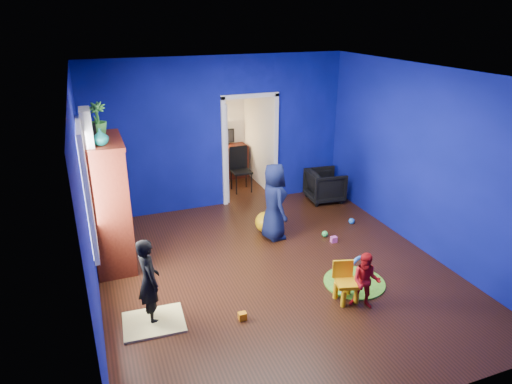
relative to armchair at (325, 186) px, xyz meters
name	(u,v)px	position (x,y,z in m)	size (l,w,h in m)	color
floor	(276,272)	(-2.03, -2.20, -0.32)	(5.00, 5.50, 0.01)	black
ceiling	(279,73)	(-2.03, -2.20, 2.58)	(5.00, 5.50, 0.01)	white
wall_back	(220,134)	(-2.03, 0.55, 1.13)	(5.00, 0.02, 2.90)	navy
wall_front	(404,285)	(-2.03, -4.95, 1.13)	(5.00, 0.02, 2.90)	navy
wall_left	(86,207)	(-4.53, -2.20, 1.13)	(0.02, 5.50, 2.90)	navy
wall_right	(424,161)	(0.47, -2.20, 1.13)	(0.02, 5.50, 2.90)	navy
alcove	(236,131)	(-1.43, 1.42, 0.93)	(1.00, 1.75, 2.50)	silver
armchair	(325,186)	(0.00, 0.00, 0.00)	(0.68, 0.70, 0.64)	black
child_black	(149,281)	(-3.93, -2.68, 0.24)	(0.41, 0.27, 1.12)	black
child_navy	(274,202)	(-1.62, -1.16, 0.34)	(0.65, 0.42, 1.33)	#0F173A
toddler_red	(366,281)	(-1.28, -3.41, 0.07)	(0.38, 0.30, 0.78)	#AC1222
vase	(100,137)	(-4.24, -1.34, 1.75)	(0.21, 0.21, 0.22)	#0C5B63
potted_plant	(97,119)	(-4.24, -0.82, 1.88)	(0.27, 0.27, 0.48)	#307E2D
tv_armoire	(109,204)	(-4.24, -1.04, 0.66)	(0.58, 1.14, 1.96)	#381209
crt_tv	(111,201)	(-4.20, -1.04, 0.70)	(0.46, 0.70, 0.54)	silver
yellow_blanket	(154,322)	(-3.93, -2.78, -0.30)	(0.75, 0.60, 0.03)	#F2E07A
hopper_ball	(265,222)	(-1.67, -0.91, -0.14)	(0.37, 0.37, 0.37)	yellow
kid_chair	(347,284)	(-1.43, -3.21, -0.07)	(0.28, 0.28, 0.50)	yellow
play_mat	(354,282)	(-1.09, -2.88, -0.31)	(0.87, 0.87, 0.02)	#3E9521
toy_arch	(354,282)	(-1.09, -2.88, -0.30)	(0.78, 0.78, 0.05)	#3F8CD8
window_left	(85,189)	(-4.51, -1.85, 1.23)	(0.03, 0.95, 1.55)	white
curtain	(96,194)	(-4.40, -1.30, 0.93)	(0.14, 0.42, 2.40)	slate
doorway	(250,151)	(-1.43, 0.55, 0.73)	(1.16, 0.10, 2.10)	white
study_desk	(228,161)	(-1.43, 2.06, 0.06)	(0.88, 0.44, 0.75)	#3D140A
desk_monitor	(226,136)	(-1.43, 2.18, 0.63)	(0.40, 0.05, 0.32)	black
desk_lamp	(215,139)	(-1.71, 2.12, 0.61)	(0.14, 0.14, 0.14)	#FFD88C
folding_chair	(241,171)	(-1.43, 1.10, 0.14)	(0.40, 0.40, 0.92)	black
book_shelf	(225,89)	(-1.43, 2.17, 1.70)	(0.88, 0.24, 0.04)	white
toy_0	(361,271)	(-0.87, -2.72, -0.27)	(0.10, 0.08, 0.10)	#DA4F24
toy_1	(352,221)	(-0.08, -1.17, -0.26)	(0.11, 0.11, 0.11)	blue
toy_2	(242,316)	(-2.86, -3.10, -0.27)	(0.10, 0.08, 0.10)	orange
toy_3	(325,234)	(-0.78, -1.45, -0.26)	(0.11, 0.11, 0.11)	green
toy_4	(334,239)	(-0.74, -1.69, -0.27)	(0.10, 0.08, 0.10)	#D04E9D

